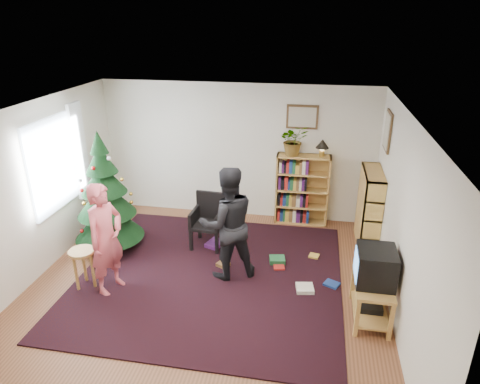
% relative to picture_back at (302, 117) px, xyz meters
% --- Properties ---
extents(floor, '(5.00, 5.00, 0.00)m').
position_rel_picture_back_xyz_m(floor, '(-1.15, -2.48, -1.95)').
color(floor, brown).
rests_on(floor, ground).
extents(ceiling, '(5.00, 5.00, 0.00)m').
position_rel_picture_back_xyz_m(ceiling, '(-1.15, -2.48, 0.55)').
color(ceiling, white).
rests_on(ceiling, wall_back).
extents(wall_back, '(5.00, 0.02, 2.50)m').
position_rel_picture_back_xyz_m(wall_back, '(-1.15, 0.02, -0.70)').
color(wall_back, silver).
rests_on(wall_back, floor).
extents(wall_front, '(5.00, 0.02, 2.50)m').
position_rel_picture_back_xyz_m(wall_front, '(-1.15, -4.97, -0.70)').
color(wall_front, silver).
rests_on(wall_front, floor).
extents(wall_left, '(0.02, 5.00, 2.50)m').
position_rel_picture_back_xyz_m(wall_left, '(-3.65, -2.48, -0.70)').
color(wall_left, silver).
rests_on(wall_left, floor).
extents(wall_right, '(0.02, 5.00, 2.50)m').
position_rel_picture_back_xyz_m(wall_right, '(1.35, -2.48, -0.70)').
color(wall_right, silver).
rests_on(wall_right, floor).
extents(rug, '(3.80, 3.60, 0.02)m').
position_rel_picture_back_xyz_m(rug, '(-1.15, -2.17, -1.94)').
color(rug, black).
rests_on(rug, floor).
extents(window_pane, '(0.04, 1.20, 1.40)m').
position_rel_picture_back_xyz_m(window_pane, '(-3.62, -1.88, -0.45)').
color(window_pane, silver).
rests_on(window_pane, wall_left).
extents(curtain, '(0.06, 0.35, 1.60)m').
position_rel_picture_back_xyz_m(curtain, '(-3.58, -1.18, -0.45)').
color(curtain, white).
rests_on(curtain, wall_left).
extents(picture_back, '(0.55, 0.03, 0.42)m').
position_rel_picture_back_xyz_m(picture_back, '(0.00, 0.00, 0.00)').
color(picture_back, '#4C3319').
rests_on(picture_back, wall_back).
extents(picture_right, '(0.03, 0.50, 0.60)m').
position_rel_picture_back_xyz_m(picture_right, '(1.33, -0.73, 0.00)').
color(picture_right, '#4C3319').
rests_on(picture_right, wall_right).
extents(christmas_tree, '(1.10, 1.10, 2.00)m').
position_rel_picture_back_xyz_m(christmas_tree, '(-2.97, -1.65, -1.12)').
color(christmas_tree, '#3F2816').
rests_on(christmas_tree, rug).
extents(bookshelf_back, '(0.95, 0.30, 1.30)m').
position_rel_picture_back_xyz_m(bookshelf_back, '(0.07, -0.14, -1.29)').
color(bookshelf_back, gold).
rests_on(bookshelf_back, floor).
extents(bookshelf_right, '(0.30, 0.95, 1.30)m').
position_rel_picture_back_xyz_m(bookshelf_right, '(1.19, -0.77, -1.29)').
color(bookshelf_right, gold).
rests_on(bookshelf_right, floor).
extents(tv_stand, '(0.45, 0.81, 0.55)m').
position_rel_picture_back_xyz_m(tv_stand, '(1.07, -2.72, -1.63)').
color(tv_stand, gold).
rests_on(tv_stand, floor).
extents(crt_tv, '(0.47, 0.51, 0.44)m').
position_rel_picture_back_xyz_m(crt_tv, '(1.07, -2.72, -1.18)').
color(crt_tv, black).
rests_on(crt_tv, tv_stand).
extents(armchair, '(0.52, 0.52, 0.90)m').
position_rel_picture_back_xyz_m(armchair, '(-1.40, -1.23, -1.47)').
color(armchair, black).
rests_on(armchair, rug).
extents(stool, '(0.36, 0.36, 0.59)m').
position_rel_picture_back_xyz_m(stool, '(-2.83, -2.73, -1.49)').
color(stool, gold).
rests_on(stool, floor).
extents(person_standing, '(0.54, 0.67, 1.60)m').
position_rel_picture_back_xyz_m(person_standing, '(-2.44, -2.72, -1.15)').
color(person_standing, '#D2545D').
rests_on(person_standing, rug).
extents(person_by_chair, '(1.02, 0.94, 1.70)m').
position_rel_picture_back_xyz_m(person_by_chair, '(-0.90, -2.08, -1.10)').
color(person_by_chair, black).
rests_on(person_by_chair, rug).
extents(potted_plant, '(0.61, 0.58, 0.54)m').
position_rel_picture_back_xyz_m(potted_plant, '(-0.13, -0.14, -0.38)').
color(potted_plant, gray).
rests_on(potted_plant, bookshelf_back).
extents(table_lamp, '(0.23, 0.23, 0.31)m').
position_rel_picture_back_xyz_m(table_lamp, '(0.37, -0.13, -0.44)').
color(table_lamp, '#A57F33').
rests_on(table_lamp, bookshelf_back).
extents(floor_clutter, '(2.10, 1.20, 0.08)m').
position_rel_picture_back_xyz_m(floor_clutter, '(-0.21, -1.77, -1.91)').
color(floor_clutter, '#A51E19').
rests_on(floor_clutter, rug).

